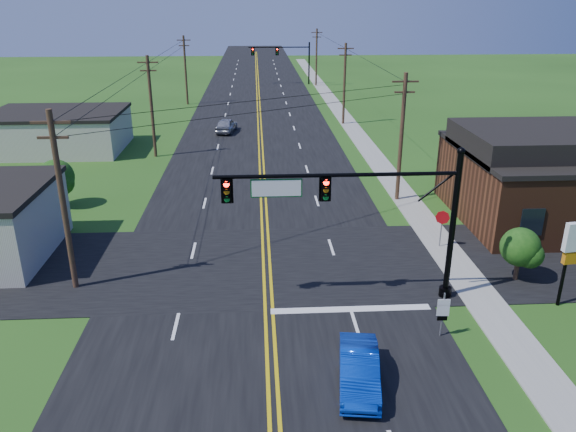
{
  "coord_description": "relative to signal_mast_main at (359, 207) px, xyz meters",
  "views": [
    {
      "loc": [
        -0.25,
        -15.65,
        13.66
      ],
      "look_at": [
        1.23,
        10.0,
        3.62
      ],
      "focal_mm": 35.0,
      "sensor_mm": 36.0,
      "label": 1
    }
  ],
  "objects": [
    {
      "name": "road_cross",
      "position": [
        -4.34,
        4.0,
        -4.73
      ],
      "size": [
        70.0,
        10.0,
        0.04
      ],
      "primitive_type": "cube",
      "color": "black",
      "rests_on": "ground"
    },
    {
      "name": "utility_pole_left_a",
      "position": [
        -13.84,
        2.0,
        -0.03
      ],
      "size": [
        1.8,
        0.28,
        9.0
      ],
      "color": "#362918",
      "rests_on": "ground"
    },
    {
      "name": "road_main",
      "position": [
        -4.34,
        42.0,
        -4.73
      ],
      "size": [
        16.0,
        220.0,
        0.04
      ],
      "primitive_type": "cube",
      "color": "black",
      "rests_on": "ground"
    },
    {
      "name": "sidewalk",
      "position": [
        6.16,
        32.0,
        -4.71
      ],
      "size": [
        2.0,
        160.0,
        0.08
      ],
      "primitive_type": "cube",
      "color": "gray",
      "rests_on": "ground"
    },
    {
      "name": "utility_pole_right_b",
      "position": [
        5.46,
        40.0,
        -0.03
      ],
      "size": [
        1.8,
        0.28,
        9.0
      ],
      "color": "#362918",
      "rests_on": "ground"
    },
    {
      "name": "blue_car",
      "position": [
        -0.94,
        -6.45,
        -4.07
      ],
      "size": [
        1.99,
        4.29,
        1.36
      ],
      "primitive_type": "imported",
      "rotation": [
        0.0,
        0.0,
        -0.14
      ],
      "color": "#0835B6",
      "rests_on": "ground"
    },
    {
      "name": "signal_mast_main",
      "position": [
        0.0,
        0.0,
        0.0
      ],
      "size": [
        11.3,
        0.6,
        7.48
      ],
      "color": "black",
      "rests_on": "ground"
    },
    {
      "name": "distant_car",
      "position": [
        -7.78,
        36.5,
        -4.0
      ],
      "size": [
        2.49,
        4.65,
        1.5
      ],
      "primitive_type": "imported",
      "rotation": [
        0.0,
        0.0,
        2.97
      ],
      "color": "#9D9EA2",
      "rests_on": "ground"
    },
    {
      "name": "signal_mast_far",
      "position": [
        0.1,
        72.0,
        -0.2
      ],
      "size": [
        10.98,
        0.6,
        7.48
      ],
      "color": "black",
      "rests_on": "ground"
    },
    {
      "name": "utility_pole_left_c",
      "position": [
        -13.84,
        54.0,
        -0.03
      ],
      "size": [
        1.8,
        0.28,
        9.0
      ],
      "color": "#362918",
      "rests_on": "ground"
    },
    {
      "name": "brick_building",
      "position": [
        15.66,
        10.0,
        -2.4
      ],
      "size": [
        14.2,
        11.2,
        4.7
      ],
      "color": "#522B17",
      "rests_on": "ground"
    },
    {
      "name": "utility_pole_right_c",
      "position": [
        5.46,
        70.0,
        -0.03
      ],
      "size": [
        1.8,
        0.28,
        9.0
      ],
      "color": "#362918",
      "rests_on": "ground"
    },
    {
      "name": "utility_pole_left_b",
      "position": [
        -13.84,
        27.0,
        -0.03
      ],
      "size": [
        1.8,
        0.28,
        9.0
      ],
      "color": "#362918",
      "rests_on": "ground"
    },
    {
      "name": "stop_sign",
      "position": [
        5.99,
        5.68,
        -3.1
      ],
      "size": [
        0.78,
        0.32,
        2.29
      ],
      "rotation": [
        0.0,
        0.0,
        -0.35
      ],
      "color": "slate",
      "rests_on": "ground"
    },
    {
      "name": "cream_bldg_far",
      "position": [
        -23.34,
        30.0,
        -2.89
      ],
      "size": [
        12.2,
        9.2,
        3.7
      ],
      "color": "beige",
      "rests_on": "ground"
    },
    {
      "name": "tree_left",
      "position": [
        -18.34,
        14.0,
        -2.59
      ],
      "size": [
        2.4,
        2.4,
        3.37
      ],
      "color": "#362918",
      "rests_on": "ground"
    },
    {
      "name": "tree_right_back",
      "position": [
        11.66,
        18.0,
        -2.15
      ],
      "size": [
        3.0,
        3.0,
        4.1
      ],
      "color": "#362918",
      "rests_on": "ground"
    },
    {
      "name": "ground",
      "position": [
        -4.34,
        -8.0,
        -4.75
      ],
      "size": [
        260.0,
        260.0,
        0.0
      ],
      "primitive_type": "plane",
      "color": "#224814",
      "rests_on": "ground"
    },
    {
      "name": "utility_pole_right_a",
      "position": [
        5.46,
        14.0,
        -0.03
      ],
      "size": [
        1.8,
        0.28,
        9.0
      ],
      "color": "#362918",
      "rests_on": "ground"
    },
    {
      "name": "shrub_corner",
      "position": [
        8.66,
        1.5,
        -2.9
      ],
      "size": [
        2.0,
        2.0,
        2.86
      ],
      "color": "#362918",
      "rests_on": "ground"
    },
    {
      "name": "route_sign",
      "position": [
        3.16,
        -3.41,
        -3.52
      ],
      "size": [
        0.53,
        0.1,
        2.12
      ],
      "rotation": [
        0.0,
        0.0,
        -0.06
      ],
      "color": "slate",
      "rests_on": "ground"
    }
  ]
}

